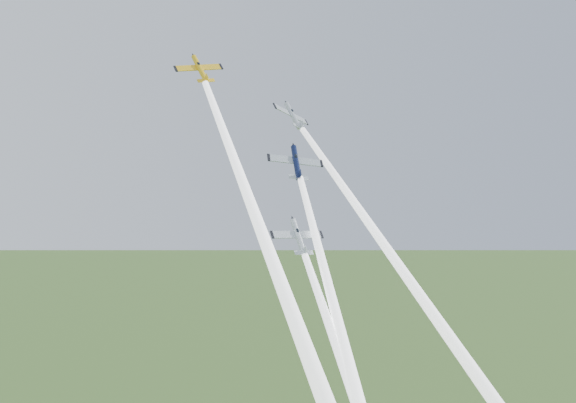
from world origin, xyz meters
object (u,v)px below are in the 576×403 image
object	(u,v)px
plane_yellow	(200,69)
plane_silver_right	(293,116)
plane_silver_low	(298,237)
plane_navy	(296,162)

from	to	relation	value
plane_yellow	plane_silver_right	xyz separation A→B (m)	(17.60, 1.46, -5.88)
plane_yellow	plane_silver_right	size ratio (longest dim) A/B	0.95
plane_yellow	plane_silver_low	size ratio (longest dim) A/B	0.97
plane_silver_right	plane_silver_low	distance (m)	26.36
plane_silver_right	plane_silver_low	world-z (taller)	plane_silver_right
plane_yellow	plane_silver_right	world-z (taller)	plane_yellow
plane_navy	plane_silver_low	bearing A→B (deg)	-103.86
plane_yellow	plane_navy	size ratio (longest dim) A/B	0.86
plane_silver_right	plane_navy	bearing A→B (deg)	-131.66
plane_silver_low	plane_silver_right	bearing A→B (deg)	69.54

